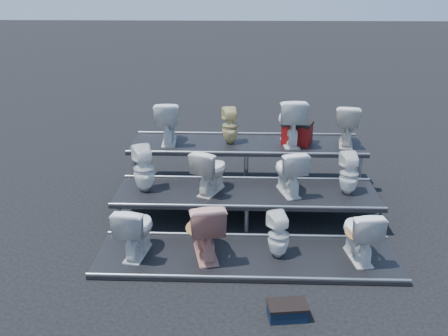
{
  "coord_description": "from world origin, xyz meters",
  "views": [
    {
      "loc": [
        -0.1,
        -7.38,
        3.7
      ],
      "look_at": [
        -0.37,
        0.1,
        0.83
      ],
      "focal_mm": 40.0,
      "sensor_mm": 36.0,
      "label": 1
    }
  ],
  "objects_px": {
    "toilet_2": "(279,235)",
    "toilet_3": "(360,233)",
    "toilet_9": "(230,126)",
    "toilet_11": "(347,124)",
    "toilet_5": "(211,170)",
    "toilet_6": "(289,171)",
    "toilet_4": "(144,169)",
    "toilet_10": "(290,121)",
    "toilet_1": "(205,227)",
    "toilet_8": "(168,122)",
    "step_stool": "(287,312)",
    "toilet_7": "(349,174)",
    "red_crate": "(297,134)",
    "toilet_0": "(136,229)"
  },
  "relations": [
    {
      "from": "toilet_0",
      "to": "red_crate",
      "type": "bearing_deg",
      "value": -124.76
    },
    {
      "from": "toilet_3",
      "to": "toilet_8",
      "type": "xyz_separation_m",
      "value": [
        -2.96,
        2.6,
        0.81
      ]
    },
    {
      "from": "toilet_5",
      "to": "toilet_10",
      "type": "height_order",
      "value": "toilet_10"
    },
    {
      "from": "toilet_3",
      "to": "toilet_2",
      "type": "bearing_deg",
      "value": -8.09
    },
    {
      "from": "toilet_3",
      "to": "toilet_5",
      "type": "height_order",
      "value": "toilet_5"
    },
    {
      "from": "toilet_1",
      "to": "toilet_6",
      "type": "relative_size",
      "value": 1.16
    },
    {
      "from": "toilet_2",
      "to": "toilet_7",
      "type": "relative_size",
      "value": 0.97
    },
    {
      "from": "toilet_6",
      "to": "toilet_1",
      "type": "bearing_deg",
      "value": 31.22
    },
    {
      "from": "toilet_4",
      "to": "toilet_7",
      "type": "relative_size",
      "value": 1.11
    },
    {
      "from": "toilet_10",
      "to": "toilet_6",
      "type": "bearing_deg",
      "value": 80.37
    },
    {
      "from": "toilet_2",
      "to": "toilet_5",
      "type": "relative_size",
      "value": 0.89
    },
    {
      "from": "toilet_2",
      "to": "toilet_6",
      "type": "distance_m",
      "value": 1.39
    },
    {
      "from": "toilet_3",
      "to": "toilet_6",
      "type": "distance_m",
      "value": 1.61
    },
    {
      "from": "toilet_9",
      "to": "toilet_11",
      "type": "bearing_deg",
      "value": 168.23
    },
    {
      "from": "toilet_4",
      "to": "toilet_5",
      "type": "distance_m",
      "value": 1.07
    },
    {
      "from": "toilet_1",
      "to": "toilet_5",
      "type": "relative_size",
      "value": 1.17
    },
    {
      "from": "toilet_0",
      "to": "toilet_4",
      "type": "relative_size",
      "value": 1.02
    },
    {
      "from": "toilet_4",
      "to": "toilet_10",
      "type": "distance_m",
      "value": 2.79
    },
    {
      "from": "toilet_8",
      "to": "toilet_10",
      "type": "bearing_deg",
      "value": 176.08
    },
    {
      "from": "toilet_8",
      "to": "toilet_2",
      "type": "bearing_deg",
      "value": 121.67
    },
    {
      "from": "toilet_0",
      "to": "toilet_8",
      "type": "relative_size",
      "value": 0.98
    },
    {
      "from": "toilet_6",
      "to": "step_stool",
      "type": "xyz_separation_m",
      "value": [
        -0.2,
        -2.57,
        -0.75
      ]
    },
    {
      "from": "toilet_3",
      "to": "toilet_11",
      "type": "relative_size",
      "value": 1.02
    },
    {
      "from": "toilet_10",
      "to": "toilet_9",
      "type": "bearing_deg",
      "value": -4.53
    },
    {
      "from": "toilet_9",
      "to": "toilet_5",
      "type": "bearing_deg",
      "value": 66.1
    },
    {
      "from": "toilet_5",
      "to": "toilet_6",
      "type": "height_order",
      "value": "toilet_6"
    },
    {
      "from": "toilet_4",
      "to": "toilet_2",
      "type": "bearing_deg",
      "value": 124.13
    },
    {
      "from": "toilet_2",
      "to": "red_crate",
      "type": "bearing_deg",
      "value": -119.98
    },
    {
      "from": "toilet_10",
      "to": "toilet_8",
      "type": "bearing_deg",
      "value": -4.53
    },
    {
      "from": "toilet_7",
      "to": "toilet_10",
      "type": "relative_size",
      "value": 0.79
    },
    {
      "from": "toilet_1",
      "to": "toilet_10",
      "type": "distance_m",
      "value": 3.04
    },
    {
      "from": "red_crate",
      "to": "step_stool",
      "type": "xyz_separation_m",
      "value": [
        -0.46,
        -3.88,
        -0.96
      ]
    },
    {
      "from": "toilet_4",
      "to": "toilet_5",
      "type": "height_order",
      "value": "toilet_4"
    },
    {
      "from": "toilet_0",
      "to": "toilet_9",
      "type": "distance_m",
      "value": 2.98
    },
    {
      "from": "toilet_3",
      "to": "toilet_7",
      "type": "relative_size",
      "value": 1.13
    },
    {
      "from": "toilet_3",
      "to": "toilet_11",
      "type": "height_order",
      "value": "toilet_11"
    },
    {
      "from": "toilet_4",
      "to": "toilet_8",
      "type": "bearing_deg",
      "value": -123.26
    },
    {
      "from": "toilet_5",
      "to": "toilet_11",
      "type": "height_order",
      "value": "toilet_11"
    },
    {
      "from": "toilet_2",
      "to": "toilet_3",
      "type": "height_order",
      "value": "toilet_3"
    },
    {
      "from": "toilet_1",
      "to": "toilet_2",
      "type": "bearing_deg",
      "value": 167.4
    },
    {
      "from": "toilet_3",
      "to": "toilet_4",
      "type": "distance_m",
      "value": 3.46
    },
    {
      "from": "toilet_9",
      "to": "step_stool",
      "type": "relative_size",
      "value": 1.49
    },
    {
      "from": "toilet_5",
      "to": "toilet_9",
      "type": "xyz_separation_m",
      "value": [
        0.28,
        1.3,
        0.36
      ]
    },
    {
      "from": "toilet_3",
      "to": "red_crate",
      "type": "xyz_separation_m",
      "value": [
        -0.62,
        2.61,
        0.6
      ]
    },
    {
      "from": "toilet_1",
      "to": "red_crate",
      "type": "height_order",
      "value": "red_crate"
    },
    {
      "from": "toilet_8",
      "to": "toilet_6",
      "type": "bearing_deg",
      "value": 144.22
    },
    {
      "from": "toilet_4",
      "to": "toilet_6",
      "type": "height_order",
      "value": "toilet_4"
    },
    {
      "from": "toilet_7",
      "to": "toilet_8",
      "type": "relative_size",
      "value": 0.87
    },
    {
      "from": "toilet_6",
      "to": "toilet_10",
      "type": "xyz_separation_m",
      "value": [
        0.12,
        1.3,
        0.46
      ]
    },
    {
      "from": "toilet_9",
      "to": "toilet_7",
      "type": "bearing_deg",
      "value": 134.04
    }
  ]
}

